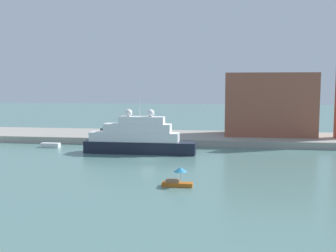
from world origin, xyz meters
name	(u,v)px	position (x,y,z in m)	size (l,w,h in m)	color
ground	(148,159)	(0.00, 0.00, 0.00)	(400.00, 400.00, 0.00)	slate
quay_dock	(168,137)	(0.00, 25.34, 0.77)	(110.00, 18.69, 1.55)	gray
large_yacht	(138,139)	(-3.23, 6.26, 2.99)	(22.38, 3.74, 11.15)	black
small_motorboat	(178,178)	(7.88, -18.86, 1.11)	(4.20, 1.83, 2.69)	#C66019
work_barge	(51,145)	(-23.90, 10.78, 0.50)	(4.09, 1.52, 0.99)	silver
harbor_building	(269,104)	(24.24, 27.48, 8.98)	(21.00, 10.78, 14.88)	#93513D
parked_car	(107,132)	(-14.82, 23.16, 2.17)	(4.54, 1.61, 1.46)	silver
person_figure	(124,134)	(-9.24, 18.58, 2.37)	(0.36, 0.36, 1.78)	maroon
mooring_bollard	(166,137)	(0.71, 17.52, 1.86)	(0.56, 0.56, 0.64)	black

